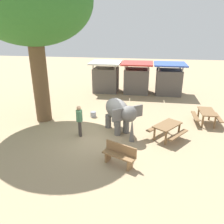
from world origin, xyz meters
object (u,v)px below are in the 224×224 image
(shade_tree_main, at_px, (31,2))
(person_handler, at_px, (79,119))
(elephant, at_px, (120,112))
(market_stall_blue, at_px, (169,80))
(market_stall_white, at_px, (106,78))
(feed_bucket, at_px, (93,114))
(wooden_bench, at_px, (120,154))
(market_stall_red, at_px, (137,79))
(picnic_table_near, at_px, (207,114))
(picnic_table_far, at_px, (167,128))

(shade_tree_main, bearing_deg, person_handler, -32.28)
(elephant, relative_size, market_stall_blue, 0.96)
(shade_tree_main, distance_m, market_stall_white, 8.94)
(person_handler, height_order, feed_bucket, person_handler)
(person_handler, bearing_deg, market_stall_white, 62.29)
(market_stall_blue, bearing_deg, elephant, -111.55)
(shade_tree_main, bearing_deg, elephant, -11.58)
(shade_tree_main, height_order, wooden_bench, shade_tree_main)
(market_stall_blue, bearing_deg, market_stall_white, 180.00)
(wooden_bench, bearing_deg, market_stall_white, -51.87)
(elephant, xyz_separation_m, market_stall_blue, (3.05, 7.73, 0.02))
(market_stall_red, distance_m, market_stall_blue, 2.60)
(feed_bucket, bearing_deg, picnic_table_near, -0.26)
(picnic_table_near, relative_size, market_stall_blue, 0.60)
(shade_tree_main, distance_m, picnic_table_near, 11.12)
(market_stall_red, xyz_separation_m, market_stall_blue, (2.60, 0.00, 0.00))
(person_handler, distance_m, market_stall_red, 8.84)
(elephant, xyz_separation_m, shade_tree_main, (-4.67, 0.96, 5.27))
(feed_bucket, bearing_deg, person_handler, -91.18)
(shade_tree_main, bearing_deg, market_stall_blue, 41.26)
(picnic_table_far, height_order, market_stall_red, market_stall_red)
(shade_tree_main, distance_m, picnic_table_far, 9.27)
(market_stall_red, distance_m, feed_bucket, 6.40)
(market_stall_blue, xyz_separation_m, feed_bucket, (-4.92, -5.88, -0.98))
(market_stall_red, bearing_deg, shade_tree_main, -127.09)
(elephant, bearing_deg, wooden_bench, -30.16)
(picnic_table_near, distance_m, market_stall_blue, 6.18)
(picnic_table_far, xyz_separation_m, market_stall_blue, (0.63, 8.14, 0.55))
(market_stall_blue, bearing_deg, picnic_table_far, -94.44)
(picnic_table_near, bearing_deg, wooden_bench, 137.81)
(elephant, xyz_separation_m, market_stall_white, (-2.15, 7.73, 0.02))
(person_handler, height_order, market_stall_white, market_stall_white)
(market_stall_blue, bearing_deg, shade_tree_main, -138.74)
(elephant, distance_m, picnic_table_near, 5.14)
(picnic_table_far, bearing_deg, wooden_bench, -2.09)
(shade_tree_main, relative_size, market_stall_blue, 3.46)
(feed_bucket, bearing_deg, market_stall_red, 68.43)
(market_stall_blue, bearing_deg, picnic_table_near, -73.74)
(shade_tree_main, xyz_separation_m, wooden_bench, (5.05, -3.93, -5.92))
(market_stall_white, height_order, market_stall_blue, same)
(market_stall_red, bearing_deg, market_stall_white, 180.00)
(wooden_bench, xyz_separation_m, market_stall_red, (0.07, 10.70, 0.67))
(wooden_bench, relative_size, feed_bucket, 4.00)
(wooden_bench, distance_m, feed_bucket, 5.33)
(market_stall_white, bearing_deg, picnic_table_near, -40.49)
(shade_tree_main, xyz_separation_m, feed_bucket, (2.80, 0.90, -6.23))
(person_handler, height_order, picnic_table_far, person_handler)
(person_handler, bearing_deg, elephant, -7.20)
(person_handler, height_order, wooden_bench, person_handler)
(shade_tree_main, relative_size, picnic_table_far, 4.18)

